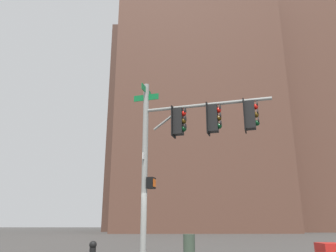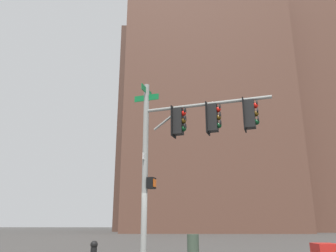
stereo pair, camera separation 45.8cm
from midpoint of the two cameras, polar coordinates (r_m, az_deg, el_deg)
signal_pole_assembly at (r=11.86m, az=4.35°, el=-1.73°), size 4.98×1.97×6.76m
litter_bin at (r=16.35m, az=5.27°, el=-20.06°), size 0.56×0.56×0.95m
building_brick_nearside at (r=57.99m, az=6.97°, el=3.75°), size 27.07×15.05×43.07m
building_brick_midblock at (r=66.87m, az=1.00°, el=-0.68°), size 20.34×15.23×39.65m
building_glass_tower at (r=80.77m, az=8.80°, el=12.01°), size 26.56×30.01×79.81m
building_brick_farside at (r=69.00m, az=22.34°, el=4.30°), size 17.12×15.31×49.25m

